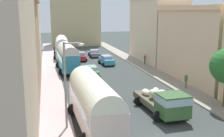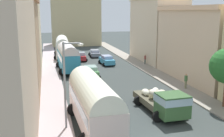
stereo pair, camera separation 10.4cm
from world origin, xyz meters
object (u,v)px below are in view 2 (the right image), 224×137
pedestrian_1 (186,81)px  streetlamp_near (67,79)px  car_1 (95,53)px  car_2 (91,72)px  parked_bus_1 (68,56)px  car_0 (107,60)px  cargo_truck_0 (164,102)px  parked_bus_2 (62,46)px  car_3 (81,57)px  parked_bus_0 (93,101)px  pedestrian_0 (145,59)px

pedestrian_1 → streetlamp_near: (-13.74, -7.67, 2.84)m
car_1 → pedestrian_1: pedestrian_1 is taller
car_1 → car_2: size_ratio=1.12×
car_2 → streetlamp_near: streetlamp_near is taller
parked_bus_1 → car_0: size_ratio=1.94×
cargo_truck_0 → streetlamp_near: size_ratio=1.07×
parked_bus_2 → pedestrian_1: parked_bus_2 is taller
car_3 → parked_bus_0: bearing=-95.2°
parked_bus_1 → cargo_truck_0: 20.79m
parked_bus_0 → car_2: 16.25m
pedestrian_0 → streetlamp_near: (-14.36, -22.59, 2.87)m
car_3 → pedestrian_0: bearing=-32.9°
parked_bus_1 → pedestrian_0: (12.73, 1.89, -1.23)m
car_0 → car_3: bearing=129.0°
streetlamp_near → cargo_truck_0: bearing=6.8°
parked_bus_0 → pedestrian_1: (11.88, 7.86, -1.11)m
parked_bus_0 → streetlamp_near: 2.54m
cargo_truck_0 → car_2: 15.38m
streetlamp_near → pedestrian_0: bearing=57.5°
parked_bus_0 → parked_bus_1: bearing=90.6°
pedestrian_1 → streetlamp_near: streetlamp_near is taller
parked_bus_0 → parked_bus_2: parked_bus_2 is taller
parked_bus_2 → pedestrian_1: size_ratio=5.51×
car_3 → streetlamp_near: 29.47m
parked_bus_1 → cargo_truck_0: (6.44, -19.74, -1.03)m
parked_bus_0 → car_2: parked_bus_0 is taller
parked_bus_0 → car_1: size_ratio=2.15×
car_1 → car_2: bearing=-101.8°
car_2 → pedestrian_0: bearing=33.6°
parked_bus_0 → car_3: parked_bus_0 is taller
parked_bus_1 → streetlamp_near: streetlamp_near is taller
pedestrian_0 → streetlamp_near: streetlamp_near is taller
cargo_truck_0 → pedestrian_1: cargo_truck_0 is taller
pedestrian_1 → car_3: bearing=113.5°
cargo_truck_0 → pedestrian_1: size_ratio=3.88×
car_2 → streetlamp_near: bearing=-104.8°
parked_bus_1 → parked_bus_0: bearing=-89.4°
parked_bus_0 → pedestrian_1: bearing=33.5°
parked_bus_1 → cargo_truck_0: bearing=-71.9°
car_1 → pedestrian_0: size_ratio=2.56×
parked_bus_1 → cargo_truck_0: parked_bus_1 is taller
streetlamp_near → parked_bus_2: bearing=87.3°
parked_bus_0 → car_2: (2.34, 16.02, -1.34)m
parked_bus_1 → parked_bus_2: size_ratio=0.86×
cargo_truck_0 → streetlamp_near: (-8.08, -0.96, 2.67)m
pedestrian_0 → parked_bus_1: bearing=-171.6°
streetlamp_near → parked_bus_1: bearing=85.5°
streetlamp_near → car_0: bearing=71.3°
pedestrian_0 → car_2: bearing=-146.4°
car_2 → car_3: size_ratio=1.07×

